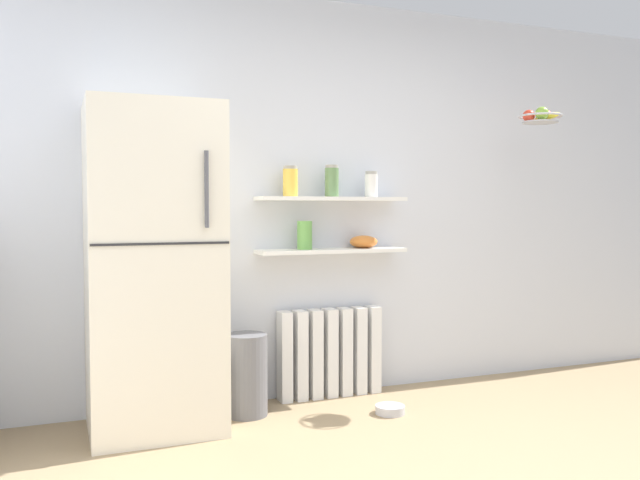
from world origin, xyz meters
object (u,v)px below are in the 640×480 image
at_px(storage_jar_0, 290,181).
at_px(storage_jar_2, 371,184).
at_px(shelf_bowl, 364,242).
at_px(trash_bin, 246,375).
at_px(hanging_fruit_basket, 540,116).
at_px(storage_jar_1, 332,181).
at_px(refrigerator, 154,268).
at_px(pet_food_bowl, 390,409).
at_px(radiator, 330,353).
at_px(vase, 305,235).

distance_m(storage_jar_0, storage_jar_2, 0.57).
distance_m(storage_jar_2, shelf_bowl, 0.38).
xyz_separation_m(storage_jar_0, trash_bin, (-0.34, -0.16, -1.16)).
relative_size(storage_jar_2, hanging_fruit_basket, 0.59).
bearing_deg(trash_bin, shelf_bowl, 10.54).
bearing_deg(trash_bin, storage_jar_0, 25.18).
relative_size(storage_jar_1, hanging_fruit_basket, 0.71).
xyz_separation_m(refrigerator, storage_jar_0, (0.88, 0.20, 0.50)).
relative_size(storage_jar_2, shelf_bowl, 0.92).
bearing_deg(hanging_fruit_basket, storage_jar_2, 162.86).
bearing_deg(refrigerator, storage_jar_2, 8.04).
xyz_separation_m(storage_jar_1, pet_food_bowl, (0.19, -0.45, -1.39)).
bearing_deg(storage_jar_1, shelf_bowl, 0.00).
relative_size(trash_bin, pet_food_bowl, 2.72).
height_order(storage_jar_0, trash_bin, storage_jar_0).
bearing_deg(shelf_bowl, pet_food_bowl, -94.43).
xyz_separation_m(refrigerator, storage_jar_2, (1.44, 0.20, 0.49)).
relative_size(refrigerator, storage_jar_1, 8.82).
bearing_deg(hanging_fruit_basket, refrigerator, 176.98).
xyz_separation_m(shelf_bowl, pet_food_bowl, (-0.03, -0.45, -0.99)).
bearing_deg(hanging_fruit_basket, trash_bin, 174.85).
height_order(storage_jar_2, trash_bin, storage_jar_2).
distance_m(radiator, hanging_fruit_basket, 2.12).
bearing_deg(shelf_bowl, refrigerator, -171.65).
bearing_deg(radiator, trash_bin, -163.13).
bearing_deg(storage_jar_2, pet_food_bowl, -101.32).
bearing_deg(vase, hanging_fruit_basket, -12.17).
xyz_separation_m(storage_jar_2, vase, (-0.47, 0.00, -0.33)).
bearing_deg(shelf_bowl, trash_bin, -169.46).
distance_m(storage_jar_2, vase, 0.58).
xyz_separation_m(refrigerator, hanging_fruit_basket, (2.54, -0.13, 0.95)).
distance_m(shelf_bowl, hanging_fruit_basket, 1.46).
relative_size(radiator, storage_jar_2, 4.11).
bearing_deg(storage_jar_0, refrigerator, -166.91).
distance_m(storage_jar_0, shelf_bowl, 0.64).
bearing_deg(radiator, vase, -170.92).
relative_size(refrigerator, trash_bin, 3.71).
relative_size(shelf_bowl, hanging_fruit_basket, 0.64).
xyz_separation_m(storage_jar_2, pet_food_bowl, (-0.09, -0.45, -1.37)).
distance_m(trash_bin, hanging_fruit_basket, 2.57).
relative_size(storage_jar_0, storage_jar_2, 1.13).
distance_m(vase, shelf_bowl, 0.42).
height_order(storage_jar_0, storage_jar_1, storage_jar_1).
bearing_deg(trash_bin, refrigerator, -175.12).
bearing_deg(radiator, hanging_fruit_basket, -14.94).
height_order(vase, shelf_bowl, vase).
bearing_deg(storage_jar_2, trash_bin, -170.09).
bearing_deg(pet_food_bowl, storage_jar_0, 136.65).
bearing_deg(pet_food_bowl, shelf_bowl, 85.57).
xyz_separation_m(radiator, pet_food_bowl, (0.19, -0.48, -0.26)).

